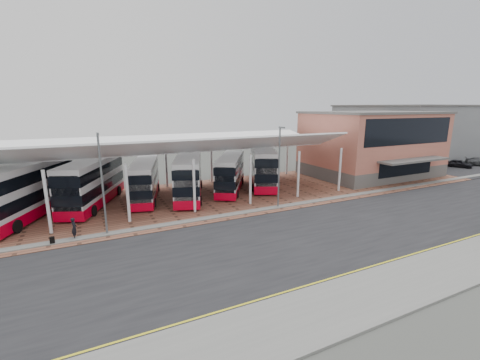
{
  "coord_description": "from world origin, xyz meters",
  "views": [
    {
      "loc": [
        -15.01,
        -19.73,
        9.92
      ],
      "look_at": [
        -1.61,
        7.64,
        2.93
      ],
      "focal_mm": 24.0,
      "sensor_mm": 36.0,
      "label": 1
    }
  ],
  "objects": [
    {
      "name": "forecourt",
      "position": [
        2.0,
        13.0,
        0.03
      ],
      "size": [
        72.0,
        16.0,
        0.06
      ],
      "primitive_type": "cube",
      "color": "brown",
      "rests_on": "ground"
    },
    {
      "name": "warehouse",
      "position": [
        48.0,
        24.0,
        5.15
      ],
      "size": [
        30.5,
        20.5,
        10.25
      ],
      "color": "slate",
      "rests_on": "ground"
    },
    {
      "name": "lamp_west",
      "position": [
        -14.0,
        6.27,
        4.36
      ],
      "size": [
        0.16,
        0.9,
        8.07
      ],
      "color": "slate",
      "rests_on": "ground"
    },
    {
      "name": "pedestrian",
      "position": [
        -16.26,
        6.41,
        0.9
      ],
      "size": [
        0.46,
        0.65,
        1.68
      ],
      "primitive_type": "imported",
      "rotation": [
        0.0,
        0.0,
        1.67
      ],
      "color": "black",
      "rests_on": "forecourt"
    },
    {
      "name": "bus_1",
      "position": [
        -14.54,
        15.26,
        2.4
      ],
      "size": [
        6.9,
        11.54,
        4.71
      ],
      "rotation": [
        0.0,
        0.0,
        -0.4
      ],
      "color": "silver",
      "rests_on": "forecourt"
    },
    {
      "name": "terminal",
      "position": [
        23.0,
        13.92,
        4.66
      ],
      "size": [
        18.4,
        14.4,
        9.25
      ],
      "color": "#585653",
      "rests_on": "ground"
    },
    {
      "name": "lamp_east",
      "position": [
        2.0,
        6.27,
        4.36
      ],
      "size": [
        0.16,
        0.9,
        8.07
      ],
      "color": "slate",
      "rests_on": "ground"
    },
    {
      "name": "bus_5",
      "position": [
        5.36,
        15.28,
        2.44
      ],
      "size": [
        7.45,
        11.65,
        4.8
      ],
      "rotation": [
        0.0,
        0.0,
        -0.45
      ],
      "color": "silver",
      "rests_on": "forecourt"
    },
    {
      "name": "carpark_surface",
      "position": [
        44.0,
        10.0,
        0.04
      ],
      "size": [
        22.0,
        10.0,
        0.08
      ],
      "primitive_type": "cube",
      "color": "black",
      "rests_on": "ground"
    },
    {
      "name": "north_kerb",
      "position": [
        0.0,
        6.2,
        0.07
      ],
      "size": [
        120.0,
        0.8,
        0.14
      ],
      "primitive_type": "cube",
      "color": "slate",
      "rests_on": "ground"
    },
    {
      "name": "bus_0",
      "position": [
        -20.07,
        13.71,
        2.53
      ],
      "size": [
        7.57,
        12.12,
        4.97
      ],
      "rotation": [
        0.0,
        0.0,
        -0.43
      ],
      "color": "silver",
      "rests_on": "forecourt"
    },
    {
      "name": "ground",
      "position": [
        0.0,
        0.0,
        0.0
      ],
      "size": [
        140.0,
        140.0,
        0.0
      ],
      "primitive_type": "plane",
      "color": "#3F413D"
    },
    {
      "name": "suitcase",
      "position": [
        -17.75,
        6.0,
        0.34
      ],
      "size": [
        0.32,
        0.23,
        0.55
      ],
      "primitive_type": "cube",
      "color": "black",
      "rests_on": "forecourt"
    },
    {
      "name": "sidewalk",
      "position": [
        0.0,
        -9.0,
        0.07
      ],
      "size": [
        120.0,
        4.0,
        0.14
      ],
      "primitive_type": "cube",
      "color": "slate",
      "rests_on": "ground"
    },
    {
      "name": "yellow_line_near",
      "position": [
        0.0,
        -7.0,
        0.03
      ],
      "size": [
        120.0,
        0.12,
        0.01
      ],
      "primitive_type": "cube",
      "color": "yellow",
      "rests_on": "road"
    },
    {
      "name": "bus_4",
      "position": [
        0.43,
        14.39,
        2.14
      ],
      "size": [
        7.28,
        9.88,
        4.18
      ],
      "rotation": [
        0.0,
        0.0,
        -0.55
      ],
      "color": "silver",
      "rests_on": "forecourt"
    },
    {
      "name": "canopy",
      "position": [
        -6.0,
        13.94,
        5.8
      ],
      "size": [
        37.0,
        11.63,
        7.07
      ],
      "color": "white",
      "rests_on": "ground"
    },
    {
      "name": "road",
      "position": [
        0.0,
        -1.0,
        0.01
      ],
      "size": [
        120.0,
        14.0,
        0.02
      ],
      "primitive_type": "cube",
      "color": "black",
      "rests_on": "ground"
    },
    {
      "name": "yellow_line_far",
      "position": [
        0.0,
        -6.7,
        0.03
      ],
      "size": [
        120.0,
        0.12,
        0.01
      ],
      "primitive_type": "cube",
      "color": "yellow",
      "rests_on": "road"
    },
    {
      "name": "bus_2",
      "position": [
        -9.41,
        15.06,
        2.1
      ],
      "size": [
        4.84,
        10.2,
        4.1
      ],
      "rotation": [
        0.0,
        0.0,
        -0.27
      ],
      "color": "silver",
      "rests_on": "forecourt"
    },
    {
      "name": "bus_3",
      "position": [
        -4.84,
        13.97,
        2.34
      ],
      "size": [
        6.2,
        11.34,
        4.59
      ],
      "rotation": [
        0.0,
        0.0,
        -0.35
      ],
      "color": "silver",
      "rests_on": "forecourt"
    },
    {
      "name": "carpark_car_a",
      "position": [
        40.72,
        11.32,
        0.72
      ],
      "size": [
        2.87,
        4.06,
        1.28
      ],
      "primitive_type": "imported",
      "rotation": [
        0.0,
        0.0,
        0.4
      ],
      "color": "black",
      "rests_on": "carpark_surface"
    }
  ]
}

